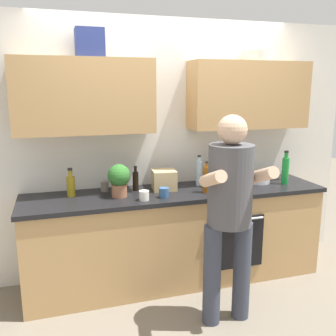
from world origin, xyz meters
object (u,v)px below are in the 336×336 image
bottle_water (199,172)px  cup_stoneware (105,186)px  bottle_oil (71,185)px  cup_tea (164,193)px  person_standing (230,205)px  bottle_syrup (207,179)px  bottle_soy (136,180)px  grocery_bag_bread (164,180)px  grocery_bag_rice (222,177)px  potted_herb (119,179)px  bottle_soda (285,170)px  bottle_wine (237,171)px  cup_coffee (144,195)px  mixing_bowl (257,179)px  bottle_hotsauce (244,180)px

bottle_water → cup_stoneware: bearing=176.5°
bottle_water → bottle_oil: size_ratio=1.18×
bottle_water → cup_tea: 0.54m
person_standing → cup_tea: (-0.35, 0.58, -0.03)m
bottle_syrup → cup_tea: size_ratio=3.35×
cup_tea → bottle_oil: bearing=160.4°
bottle_soy → grocery_bag_bread: bearing=-11.2°
bottle_syrup → grocery_bag_bread: (-0.35, 0.21, -0.03)m
grocery_bag_rice → bottle_syrup: bearing=-155.1°
potted_herb → bottle_soda: bearing=-1.3°
bottle_wine → bottle_oil: 1.63m
person_standing → bottle_wine: (0.50, 0.85, 0.05)m
bottle_wine → bottle_soy: bearing=178.5°
bottle_syrup → cup_coffee: size_ratio=3.44×
bottle_syrup → cup_stoneware: (-0.89, 0.31, -0.08)m
bottle_wine → grocery_bag_rice: 0.27m
mixing_bowl → bottle_soda: bearing=-29.8°
bottle_soy → cup_tea: bottle_soy is taller
bottle_wine → grocery_bag_bread: size_ratio=1.42×
person_standing → cup_coffee: (-0.54, 0.55, -0.04)m
cup_coffee → cup_tea: 0.19m
grocery_bag_bread → mixing_bowl: bearing=-0.7°
potted_herb → bottle_hotsauce: bearing=-4.0°
bottle_wine → mixing_bowl: (0.22, -0.04, -0.09)m
bottle_soy → cup_stoneware: bottle_soy is taller
bottle_soda → grocery_bag_rice: 0.68m
bottle_soda → cup_stoneware: 1.79m
bottle_soy → person_standing: bearing=-58.3°
bottle_hotsauce → mixing_bowl: bearing=35.0°
bottle_hotsauce → bottle_soda: bearing=5.2°
cup_stoneware → grocery_bag_bread: size_ratio=0.43×
bottle_hotsauce → cup_tea: size_ratio=2.50×
bottle_water → cup_stoneware: size_ratio=3.23×
cup_coffee → potted_herb: potted_herb is taller
cup_stoneware → potted_herb: 0.26m
bottle_soda → cup_tea: (-1.30, -0.10, -0.10)m
bottle_syrup → bottle_oil: bearing=168.8°
bottle_syrup → bottle_hotsauce: (0.39, 0.02, -0.04)m
cup_stoneware → grocery_bag_bread: bearing=-10.6°
person_standing → mixing_bowl: bearing=48.9°
bottle_soda → cup_stoneware: bottle_soda is taller
bottle_soda → bottle_soy: (-1.49, 0.20, -0.05)m
bottle_water → potted_herb: (-0.82, -0.15, 0.03)m
bottle_wine → grocery_bag_rice: bottle_wine is taller
bottle_soy → mixing_bowl: 1.26m
cup_stoneware → grocery_bag_rice: bearing=-11.3°
mixing_bowl → grocery_bag_rice: 0.46m
bottle_syrup → bottle_wine: bearing=28.6°
bottle_water → potted_herb: bottle_water is taller
bottle_oil → potted_herb: potted_herb is taller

